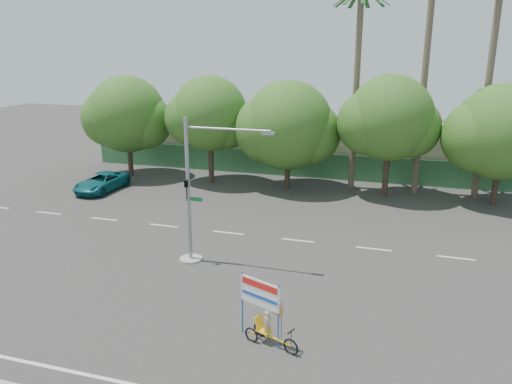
# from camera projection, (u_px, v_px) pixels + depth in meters

# --- Properties ---
(ground) EXTENTS (120.00, 120.00, 0.00)m
(ground) POSITION_uv_depth(u_px,v_px,m) (207.00, 306.00, 20.10)
(ground) COLOR #33302D
(ground) RESTS_ON ground
(fence) EXTENTS (38.00, 0.08, 2.00)m
(fence) POSITION_uv_depth(u_px,v_px,m) (310.00, 165.00, 39.57)
(fence) COLOR #336B3D
(fence) RESTS_ON ground
(building_left) EXTENTS (12.00, 8.00, 4.00)m
(building_left) POSITION_uv_depth(u_px,v_px,m) (213.00, 137.00, 46.21)
(building_left) COLOR beige
(building_left) RESTS_ON ground
(building_right) EXTENTS (14.00, 8.00, 3.60)m
(building_right) POSITION_uv_depth(u_px,v_px,m) (416.00, 150.00, 41.26)
(building_right) COLOR beige
(building_right) RESTS_ON ground
(tree_far_left) EXTENTS (7.14, 6.00, 7.96)m
(tree_far_left) POSITION_uv_depth(u_px,v_px,m) (127.00, 117.00, 39.22)
(tree_far_left) COLOR #473828
(tree_far_left) RESTS_ON ground
(tree_left) EXTENTS (6.66, 5.60, 8.07)m
(tree_left) POSITION_uv_depth(u_px,v_px,m) (209.00, 116.00, 37.18)
(tree_left) COLOR #473828
(tree_left) RESTS_ON ground
(tree_center) EXTENTS (7.62, 6.40, 7.85)m
(tree_center) POSITION_uv_depth(u_px,v_px,m) (287.00, 128.00, 35.68)
(tree_center) COLOR #473828
(tree_center) RESTS_ON ground
(tree_right) EXTENTS (6.90, 5.80, 8.36)m
(tree_right) POSITION_uv_depth(u_px,v_px,m) (389.00, 121.00, 33.51)
(tree_right) COLOR #473828
(tree_right) RESTS_ON ground
(tree_far_right) EXTENTS (7.38, 6.20, 7.94)m
(tree_far_right) POSITION_uv_depth(u_px,v_px,m) (502.00, 135.00, 31.73)
(tree_far_right) COLOR #473828
(tree_far_right) RESTS_ON ground
(palm_tall) EXTENTS (3.73, 3.79, 17.45)m
(palm_tall) POSITION_uv_depth(u_px,v_px,m) (428.00, 40.00, 32.85)
(palm_tall) COLOR #70604C
(palm_tall) RESTS_ON ground
(palm_mid) EXTENTS (3.73, 3.79, 15.45)m
(palm_mid) POSITION_uv_depth(u_px,v_px,m) (492.00, 57.00, 32.04)
(palm_mid) COLOR #70604C
(palm_mid) RESTS_ON ground
(palm_short) EXTENTS (3.73, 3.79, 14.45)m
(palm_short) POSITION_uv_depth(u_px,v_px,m) (357.00, 65.00, 34.56)
(palm_short) COLOR #70604C
(palm_short) RESTS_ON ground
(traffic_signal) EXTENTS (4.72, 1.10, 7.00)m
(traffic_signal) POSITION_uv_depth(u_px,v_px,m) (195.00, 204.00, 23.56)
(traffic_signal) COLOR gray
(traffic_signal) RESTS_ON ground
(trike_billboard) EXTENTS (2.34, 1.14, 2.46)m
(trike_billboard) POSITION_uv_depth(u_px,v_px,m) (265.00, 317.00, 17.37)
(trike_billboard) COLOR black
(trike_billboard) RESTS_ON ground
(pickup_truck) EXTENTS (2.39, 4.80, 1.30)m
(pickup_truck) POSITION_uv_depth(u_px,v_px,m) (102.00, 182.00, 36.02)
(pickup_truck) COLOR #0D585E
(pickup_truck) RESTS_ON ground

